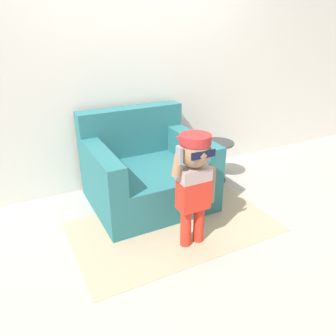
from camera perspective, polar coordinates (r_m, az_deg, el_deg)
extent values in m
plane|color=#ADA89E|center=(3.34, 1.56, -6.58)|extent=(10.00, 10.00, 0.00)
cube|color=silver|center=(3.61, -4.65, 17.69)|extent=(10.00, 0.05, 2.60)
cube|color=#286B70|center=(3.33, -3.46, -2.89)|extent=(1.12, 1.02, 0.39)
cube|color=#286B70|center=(3.51, -6.44, 6.43)|extent=(1.12, 0.19, 0.51)
cube|color=#286B70|center=(2.96, -11.25, 0.20)|extent=(0.17, 0.83, 0.27)
cube|color=#286B70|center=(3.32, 4.56, 3.28)|extent=(0.17, 0.83, 0.27)
cylinder|color=red|center=(2.72, 3.10, -10.31)|extent=(0.09, 0.09, 0.34)
cylinder|color=red|center=(2.77, 5.36, -9.61)|extent=(0.09, 0.09, 0.34)
cube|color=red|center=(2.59, 4.44, -4.58)|extent=(0.25, 0.14, 0.25)
cube|color=#B29993|center=(2.51, 4.57, -1.02)|extent=(0.25, 0.14, 0.11)
sphere|color=#997051|center=(2.44, 4.72, 2.96)|extent=(0.25, 0.25, 0.25)
cylinder|color=#B22828|center=(2.40, 4.79, 5.03)|extent=(0.24, 0.24, 0.07)
cube|color=#B22828|center=(2.50, 3.42, 5.26)|extent=(0.14, 0.11, 0.01)
cube|color=#0F1433|center=(2.34, 6.20, 2.33)|extent=(0.20, 0.01, 0.05)
cylinder|color=#997051|center=(2.65, 7.44, -2.94)|extent=(0.07, 0.07, 0.30)
cylinder|color=#997051|center=(2.40, 1.69, 0.50)|extent=(0.10, 0.07, 0.18)
cube|color=gray|center=(2.35, 1.99, 2.24)|extent=(0.02, 0.07, 0.13)
cylinder|color=#333333|center=(3.88, 8.29, -1.97)|extent=(0.23, 0.23, 0.02)
cylinder|color=#333333|center=(3.79, 8.49, 0.98)|extent=(0.06, 0.06, 0.45)
cylinder|color=#333333|center=(3.70, 8.71, 4.33)|extent=(0.36, 0.36, 0.02)
cube|color=tan|center=(3.02, 1.13, -10.10)|extent=(1.80, 1.07, 0.01)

